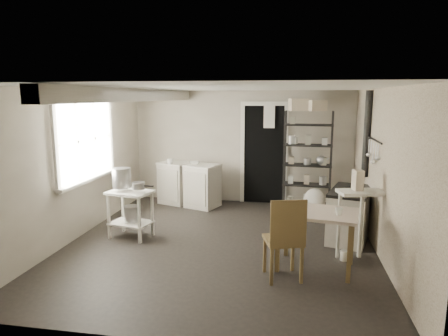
% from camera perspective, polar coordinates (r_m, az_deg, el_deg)
% --- Properties ---
extents(floor, '(5.00, 5.00, 0.00)m').
position_cam_1_polar(floor, '(6.12, -0.49, -10.69)').
color(floor, black).
rests_on(floor, ground).
extents(ceiling, '(5.00, 5.00, 0.00)m').
position_cam_1_polar(ceiling, '(5.72, -0.52, 11.39)').
color(ceiling, silver).
rests_on(ceiling, wall_back).
extents(wall_back, '(4.50, 0.02, 2.30)m').
position_cam_1_polar(wall_back, '(8.25, 2.60, 3.00)').
color(wall_back, '#B6AC9B').
rests_on(wall_back, ground).
extents(wall_front, '(4.50, 0.02, 2.30)m').
position_cam_1_polar(wall_front, '(3.45, -8.02, -7.31)').
color(wall_front, '#B6AC9B').
rests_on(wall_front, ground).
extents(wall_left, '(0.02, 5.00, 2.30)m').
position_cam_1_polar(wall_left, '(6.59, -20.14, 0.56)').
color(wall_left, '#B6AC9B').
rests_on(wall_left, ground).
extents(wall_right, '(0.02, 5.00, 2.30)m').
position_cam_1_polar(wall_right, '(5.85, 21.74, -0.69)').
color(wall_right, '#B6AC9B').
rests_on(wall_right, ground).
extents(window, '(0.12, 1.76, 1.28)m').
position_cam_1_polar(window, '(6.70, -19.25, 3.79)').
color(window, silver).
rests_on(window, wall_left).
extents(doorway, '(0.96, 0.10, 2.08)m').
position_cam_1_polar(doorway, '(8.20, 5.69, 1.86)').
color(doorway, silver).
rests_on(doorway, ground).
extents(ceiling_beam, '(0.18, 5.00, 0.18)m').
position_cam_1_polar(ceiling_beam, '(6.05, -11.96, 10.16)').
color(ceiling_beam, silver).
rests_on(ceiling_beam, ceiling).
extents(wallpaper_panel, '(0.01, 5.00, 2.30)m').
position_cam_1_polar(wallpaper_panel, '(5.85, 21.65, -0.69)').
color(wallpaper_panel, beige).
rests_on(wallpaper_panel, wall_right).
extents(utensil_rail, '(0.06, 1.20, 0.44)m').
position_cam_1_polar(utensil_rail, '(6.36, 20.36, 3.87)').
color(utensil_rail, '#BCBBBE').
rests_on(utensil_rail, wall_right).
extents(prep_table, '(0.73, 0.58, 0.74)m').
position_cam_1_polar(prep_table, '(6.42, -13.19, -6.19)').
color(prep_table, silver).
rests_on(prep_table, ground).
extents(stockpot, '(0.37, 0.37, 0.31)m').
position_cam_1_polar(stockpot, '(6.36, -14.42, -1.38)').
color(stockpot, '#BCBBBE').
rests_on(stockpot, prep_table).
extents(saucepan, '(0.23, 0.23, 0.11)m').
position_cam_1_polar(saucepan, '(6.18, -12.13, -2.47)').
color(saucepan, '#BCBBBE').
rests_on(saucepan, prep_table).
extents(bucket, '(0.30, 0.30, 0.25)m').
position_cam_1_polar(bucket, '(6.40, -13.06, -6.38)').
color(bucket, '#BCBBBE').
rests_on(bucket, prep_table).
extents(base_cabinets, '(1.41, 0.96, 0.85)m').
position_cam_1_polar(base_cabinets, '(8.13, -5.02, -2.07)').
color(base_cabinets, beige).
rests_on(base_cabinets, ground).
extents(mixing_bowl, '(0.34, 0.34, 0.07)m').
position_cam_1_polar(mixing_bowl, '(7.97, -4.27, 1.30)').
color(mixing_bowl, white).
rests_on(mixing_bowl, base_cabinets).
extents(counter_cup, '(0.16, 0.16, 0.10)m').
position_cam_1_polar(counter_cup, '(8.02, -7.76, 1.42)').
color(counter_cup, white).
rests_on(counter_cup, base_cabinets).
extents(shelf_rack, '(0.93, 0.41, 1.92)m').
position_cam_1_polar(shelf_rack, '(7.78, 11.82, 0.87)').
color(shelf_rack, black).
rests_on(shelf_rack, ground).
extents(shelf_jar, '(0.12, 0.12, 0.20)m').
position_cam_1_polar(shelf_jar, '(7.74, 10.07, 4.03)').
color(shelf_jar, white).
rests_on(shelf_jar, shelf_rack).
extents(storage_box_a, '(0.39, 0.36, 0.23)m').
position_cam_1_polar(storage_box_a, '(7.69, 10.59, 8.74)').
color(storage_box_a, beige).
rests_on(storage_box_a, shelf_rack).
extents(storage_box_b, '(0.39, 0.38, 0.20)m').
position_cam_1_polar(storage_box_b, '(7.66, 13.05, 8.50)').
color(storage_box_b, beige).
rests_on(storage_box_b, shelf_rack).
extents(stove, '(0.80, 1.11, 0.78)m').
position_cam_1_polar(stove, '(6.45, 17.51, -5.95)').
color(stove, beige).
rests_on(stove, ground).
extents(stovepipe, '(0.12, 0.12, 1.30)m').
position_cam_1_polar(stovepipe, '(6.74, 19.76, 4.57)').
color(stovepipe, black).
rests_on(stovepipe, stove).
extents(side_ledge, '(0.68, 0.47, 0.94)m').
position_cam_1_polar(side_ledge, '(5.77, 18.73, -8.02)').
color(side_ledge, silver).
rests_on(side_ledge, ground).
extents(oats_box, '(0.14, 0.20, 0.27)m').
position_cam_1_polar(oats_box, '(5.65, 18.52, -2.30)').
color(oats_box, beige).
rests_on(oats_box, side_ledge).
extents(work_table, '(1.11, 0.87, 0.76)m').
position_cam_1_polar(work_table, '(5.29, 12.96, -9.96)').
color(work_table, beige).
rests_on(work_table, ground).
extents(table_cup, '(0.10, 0.10, 0.09)m').
position_cam_1_polar(table_cup, '(5.07, 16.09, -5.99)').
color(table_cup, white).
rests_on(table_cup, work_table).
extents(chair, '(0.54, 0.55, 1.03)m').
position_cam_1_polar(chair, '(4.92, 8.44, -10.09)').
color(chair, brown).
rests_on(chair, ground).
extents(flour_sack, '(0.44, 0.39, 0.48)m').
position_cam_1_polar(flour_sack, '(7.74, 12.78, -4.59)').
color(flour_sack, silver).
rests_on(flour_sack, ground).
extents(floor_crock, '(0.13, 0.13, 0.13)m').
position_cam_1_polar(floor_crock, '(5.73, 16.77, -11.81)').
color(floor_crock, white).
rests_on(floor_crock, ground).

